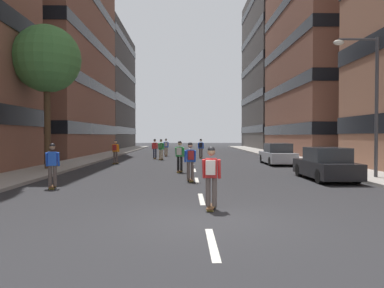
% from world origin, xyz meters
% --- Properties ---
extents(ground_plane, '(140.54, 140.54, 0.00)m').
position_xyz_m(ground_plane, '(0.00, 23.42, 0.00)').
color(ground_plane, '#28282B').
extents(sidewalk_left, '(2.84, 64.41, 0.14)m').
position_xyz_m(sidewalk_left, '(-8.66, 26.35, 0.07)').
color(sidewalk_left, '#9E9991').
rests_on(sidewalk_left, ground_plane).
extents(sidewalk_right, '(2.84, 64.41, 0.14)m').
position_xyz_m(sidewalk_right, '(8.66, 26.35, 0.07)').
color(sidewalk_right, '#9E9991').
rests_on(sidewalk_right, ground_plane).
extents(lane_markings, '(0.16, 52.20, 0.01)m').
position_xyz_m(lane_markings, '(0.00, 23.00, 0.00)').
color(lane_markings, silver).
rests_on(lane_markings, ground_plane).
extents(building_left_mid, '(15.73, 20.46, 32.10)m').
position_xyz_m(building_left_mid, '(-17.89, 31.10, 16.14)').
color(building_left_mid, brown).
rests_on(building_left_mid, ground_plane).
extents(building_left_far, '(15.73, 19.90, 18.88)m').
position_xyz_m(building_left_far, '(-17.89, 51.36, 9.53)').
color(building_left_far, '#4C4744').
rests_on(building_left_far, ground_plane).
extents(building_right_mid, '(15.73, 18.74, 27.01)m').
position_xyz_m(building_right_mid, '(17.89, 31.10, 13.59)').
color(building_right_mid, brown).
rests_on(building_right_mid, ground_plane).
extents(building_right_far, '(15.73, 19.82, 25.51)m').
position_xyz_m(building_right_far, '(17.89, 51.36, 12.85)').
color(building_right_far, '#4C4744').
rests_on(building_right_far, ground_plane).
extents(parked_car_near, '(1.82, 4.40, 1.52)m').
position_xyz_m(parked_car_near, '(6.04, 8.10, 0.70)').
color(parked_car_near, black).
rests_on(parked_car_near, ground_plane).
extents(parked_car_mid, '(1.82, 4.40, 1.52)m').
position_xyz_m(parked_car_mid, '(6.04, 17.27, 0.70)').
color(parked_car_mid, '#B2B7BF').
rests_on(parked_car_mid, ground_plane).
extents(street_tree_near, '(3.92, 3.92, 8.40)m').
position_xyz_m(street_tree_near, '(-8.66, 12.86, 6.54)').
color(street_tree_near, '#4C3823').
rests_on(street_tree_near, sidewalk_left).
extents(streetlamp_right, '(2.13, 0.30, 6.50)m').
position_xyz_m(streetlamp_right, '(8.01, 8.05, 4.14)').
color(streetlamp_right, '#3F3F44').
rests_on(streetlamp_right, sidewalk_right).
extents(skater_0, '(0.54, 0.91, 1.78)m').
position_xyz_m(skater_0, '(-3.28, 23.77, 0.98)').
color(skater_0, brown).
rests_on(skater_0, ground_plane).
extents(skater_1, '(0.55, 0.92, 1.78)m').
position_xyz_m(skater_1, '(-2.50, 27.84, 1.02)').
color(skater_1, brown).
rests_on(skater_1, ground_plane).
extents(skater_2, '(0.56, 0.92, 1.78)m').
position_xyz_m(skater_2, '(-5.65, 17.92, 1.02)').
color(skater_2, brown).
rests_on(skater_2, ground_plane).
extents(skater_3, '(0.57, 0.92, 1.78)m').
position_xyz_m(skater_3, '(-0.86, 11.68, 1.02)').
color(skater_3, brown).
rests_on(skater_3, ground_plane).
extents(skater_4, '(0.57, 0.92, 1.78)m').
position_xyz_m(skater_4, '(-5.76, 5.54, 0.98)').
color(skater_4, brown).
rests_on(skater_4, ground_plane).
extents(skater_5, '(0.56, 0.92, 1.78)m').
position_xyz_m(skater_5, '(0.20, 1.27, 1.02)').
color(skater_5, brown).
rests_on(skater_5, ground_plane).
extents(skater_6, '(0.56, 0.92, 1.78)m').
position_xyz_m(skater_6, '(-0.31, 7.57, 1.02)').
color(skater_6, brown).
rests_on(skater_6, ground_plane).
extents(skater_7, '(0.56, 0.92, 1.78)m').
position_xyz_m(skater_7, '(0.85, 24.65, 1.02)').
color(skater_7, brown).
rests_on(skater_7, ground_plane).
extents(skater_8, '(0.57, 0.92, 1.78)m').
position_xyz_m(skater_8, '(-2.63, 22.35, 1.02)').
color(skater_8, brown).
rests_on(skater_8, ground_plane).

